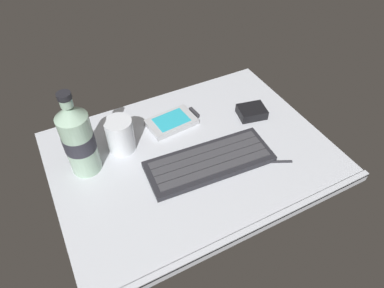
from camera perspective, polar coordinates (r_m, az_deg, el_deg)
The scene contains 7 objects.
ground_plane at distance 81.45cm, azimuth 0.07°, elevation -2.07°, with size 64.00×48.00×2.80cm.
keyboard at distance 78.09cm, azimuth 2.95°, elevation -2.90°, with size 29.67×12.92×1.70cm.
handheld_device at distance 88.05cm, azimuth -3.06°, elevation 3.84°, with size 13.30×8.75×1.50cm.
juice_cup at distance 80.97cm, azimuth -11.85°, elevation 1.28°, with size 6.40×6.40×8.50cm.
water_bottle at distance 75.19cm, azimuth -18.44°, elevation 0.81°, with size 6.73×6.73×20.80cm.
charger_block at distance 91.36cm, azimuth 9.92°, elevation 5.32°, with size 7.00×5.60×2.40cm, color black.
stylus_pen at distance 80.78cm, azimuth 13.16°, elevation -2.78°, with size 0.70×0.70×9.50cm, color #26262B.
Camera 1 is at (-25.37, -49.16, 58.99)cm, focal length 31.99 mm.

